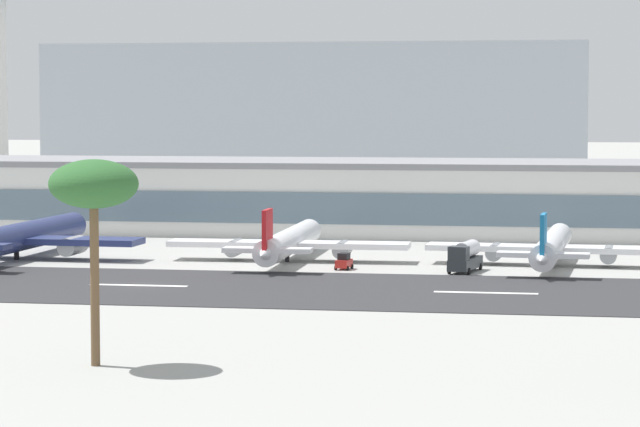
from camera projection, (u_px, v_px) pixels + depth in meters
name	position (u px, v px, depth m)	size (l,w,h in m)	color
ground_plane	(144.00, 286.00, 174.16)	(1400.00, 1400.00, 0.00)	#9E9E99
runway_strip	(144.00, 286.00, 174.18)	(800.00, 33.76, 0.08)	#2D2D30
runway_centreline_dash_4	(139.00, 285.00, 174.29)	(12.00, 1.20, 0.01)	white
runway_centreline_dash_5	(486.00, 293.00, 167.41)	(12.00, 1.20, 0.01)	white
terminal_building	(332.00, 196.00, 248.15)	(159.10, 29.35, 12.31)	silver
distant_hotel_block	(318.00, 116.00, 382.05)	(139.46, 37.72, 37.46)	#A8B2BC
airliner_gold_tail_gate_0	(17.00, 238.00, 204.03)	(35.45, 45.53, 9.50)	navy
airliner_red_tail_gate_1	(287.00, 243.00, 201.13)	(33.80, 39.87, 8.32)	white
airliner_blue_tail_gate_2	(551.00, 247.00, 195.30)	(34.03, 39.07, 8.15)	silver
service_fuel_truck_0	(465.00, 257.00, 188.67)	(4.17, 8.84, 3.95)	#2D3338
service_baggage_tug_1	(344.00, 262.00, 191.77)	(2.21, 3.37, 2.20)	#B2231E
palm_tree_1	(94.00, 187.00, 119.87)	(7.43, 7.43, 17.22)	brown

